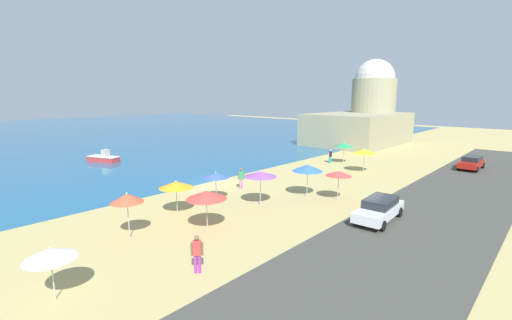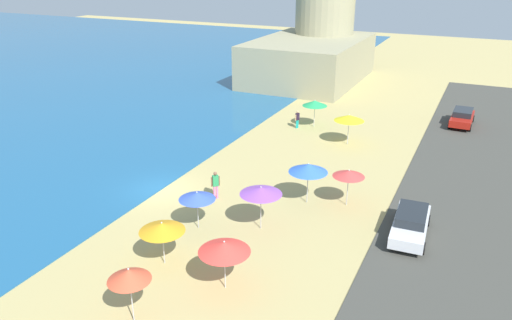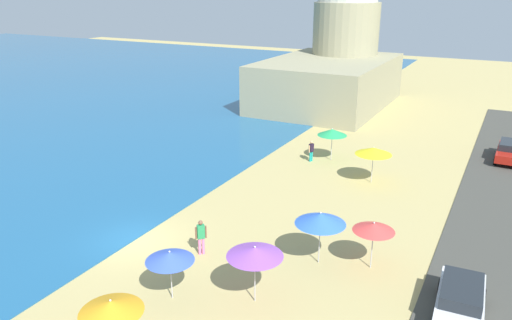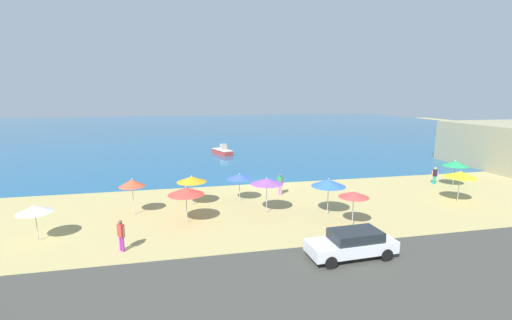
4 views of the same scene
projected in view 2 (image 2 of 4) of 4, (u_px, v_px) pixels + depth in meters
name	position (u px, v px, depth m)	size (l,w,h in m)	color
ground_plane	(161.00, 190.00, 32.55)	(160.00, 160.00, 0.00)	tan
coastal_road	(453.00, 255.00, 25.42)	(80.00, 8.00, 0.06)	#3F3F39
beach_umbrella_0	(162.00, 227.00, 24.02)	(2.25, 2.25, 2.32)	#B2B2B7
beach_umbrella_1	(349.00, 118.00, 39.80)	(2.42, 2.42, 2.52)	#B2B2B7
beach_umbrella_2	(129.00, 275.00, 19.96)	(1.79, 1.79, 2.62)	#B2B2B7
beach_umbrella_3	(224.00, 247.00, 22.14)	(2.38, 2.38, 2.48)	#B2B2B7
beach_umbrella_4	(197.00, 196.00, 27.29)	(2.04, 2.04, 2.25)	#B2B2B7
beach_umbrella_5	(308.00, 168.00, 30.08)	(2.39, 2.39, 2.64)	#B2B2B7
beach_umbrella_6	(349.00, 174.00, 29.83)	(1.94, 1.94, 2.36)	#B2B2B7
beach_umbrella_8	(315.00, 103.00, 43.92)	(2.20, 2.20, 2.50)	#B2B2B7
beach_umbrella_9	(261.00, 191.00, 27.10)	(2.34, 2.34, 2.59)	#B2B2B7
bather_0	(216.00, 184.00, 31.05)	(0.43, 0.43, 1.82)	pink
bather_2	(297.00, 118.00, 44.08)	(0.55, 0.31, 1.61)	teal
parked_car_1	(411.00, 223.00, 26.86)	(4.65, 2.05, 1.43)	silver
parked_car_2	(462.00, 117.00, 44.74)	(4.42, 1.96, 1.41)	#A31B12
harbor_fortress	(317.00, 39.00, 61.98)	(17.97, 11.94, 14.08)	gray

